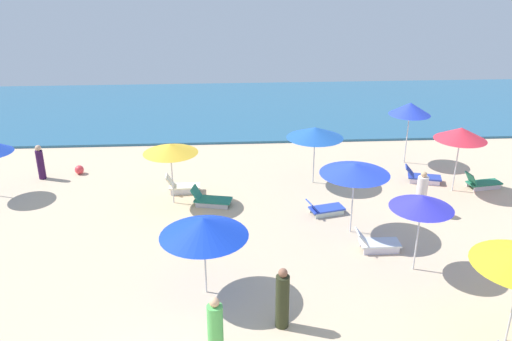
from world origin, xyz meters
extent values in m
cube|color=#2A6084|center=(0.00, 23.48, 0.06)|extent=(60.00, 13.03, 0.12)
cylinder|color=silver|center=(7.14, 5.21, 1.04)|extent=(0.05, 0.05, 2.08)
cone|color=#3332CC|center=(7.14, 5.21, 2.28)|extent=(1.86, 1.86, 0.39)
cube|color=silver|center=(6.41, 6.10, 0.12)|extent=(1.16, 0.05, 0.24)
cube|color=silver|center=(6.41, 6.64, 0.12)|extent=(1.16, 0.05, 0.24)
cube|color=silver|center=(6.41, 6.37, 0.27)|extent=(1.29, 0.65, 0.06)
cube|color=silver|center=(5.82, 6.38, 0.49)|extent=(0.41, 0.60, 0.48)
cylinder|color=silver|center=(9.72, 13.94, 1.15)|extent=(0.05, 0.05, 2.29)
cone|color=blue|center=(9.72, 13.94, 2.56)|extent=(1.84, 1.84, 0.54)
cylinder|color=silver|center=(0.85, 4.42, 0.92)|extent=(0.05, 0.05, 1.83)
cone|color=blue|center=(0.85, 4.42, 2.10)|extent=(2.45, 2.45, 0.53)
cylinder|color=silver|center=(-0.54, 10.33, 1.03)|extent=(0.05, 0.05, 2.06)
cone|color=gold|center=(-0.54, 10.33, 2.24)|extent=(2.06, 2.06, 0.36)
cube|color=silver|center=(-0.17, 11.03, 0.12)|extent=(1.11, 0.07, 0.24)
cube|color=silver|center=(-0.18, 11.52, 0.12)|extent=(1.11, 0.07, 0.24)
cube|color=white|center=(-0.17, 11.27, 0.27)|extent=(1.25, 0.61, 0.06)
cube|color=white|center=(-0.74, 11.26, 0.52)|extent=(0.35, 0.56, 0.51)
cube|color=silver|center=(0.92, 9.76, 0.10)|extent=(1.23, 0.31, 0.19)
cube|color=silver|center=(1.04, 10.31, 0.10)|extent=(1.23, 0.31, 0.19)
cube|color=#237864|center=(0.98, 10.03, 0.22)|extent=(1.50, 0.95, 0.06)
cube|color=#237864|center=(0.35, 10.18, 0.46)|extent=(0.45, 0.68, 0.50)
cylinder|color=silver|center=(5.75, 7.65, 1.09)|extent=(0.05, 0.05, 2.18)
cone|color=blue|center=(5.75, 7.65, 2.36)|extent=(2.34, 2.34, 0.36)
cube|color=silver|center=(5.25, 8.80, 0.10)|extent=(1.10, 0.32, 0.19)
cube|color=silver|center=(5.12, 9.29, 0.10)|extent=(1.10, 0.32, 0.19)
cube|color=#2A46B9|center=(5.19, 9.05, 0.22)|extent=(1.36, 0.89, 0.06)
cube|color=#2A46B9|center=(4.63, 8.90, 0.40)|extent=(0.49, 0.64, 0.40)
cylinder|color=silver|center=(5.15, 11.93, 1.00)|extent=(0.05, 0.05, 1.99)
cone|color=#2157B0|center=(5.15, 11.93, 2.21)|extent=(2.32, 2.32, 0.44)
cylinder|color=silver|center=(10.68, 10.77, 1.09)|extent=(0.05, 0.05, 2.19)
cone|color=red|center=(10.68, 10.77, 2.43)|extent=(2.02, 2.02, 0.49)
cube|color=silver|center=(9.75, 11.40, 0.11)|extent=(1.17, 0.37, 0.22)
cube|color=silver|center=(9.90, 11.91, 0.11)|extent=(1.17, 0.37, 0.22)
cube|color=#2A41A7|center=(9.83, 11.66, 0.25)|extent=(1.46, 0.97, 0.06)
cube|color=#2A41A7|center=(9.23, 11.83, 0.45)|extent=(0.55, 0.68, 0.45)
cube|color=silver|center=(12.10, 10.71, 0.10)|extent=(1.22, 0.23, 0.20)
cube|color=silver|center=(12.03, 11.19, 0.10)|extent=(1.22, 0.23, 0.20)
cube|color=#267957|center=(12.07, 10.95, 0.23)|extent=(1.44, 0.78, 0.06)
cube|color=#267957|center=(11.44, 10.85, 0.47)|extent=(0.39, 0.59, 0.51)
cylinder|color=#341440|center=(-6.34, 13.08, 0.64)|extent=(0.43, 0.43, 1.27)
sphere|color=tan|center=(-6.34, 13.08, 1.39)|extent=(0.25, 0.25, 0.25)
cylinder|color=silver|center=(8.61, 8.85, 0.74)|extent=(0.53, 0.53, 1.47)
sphere|color=tan|center=(8.61, 8.85, 1.57)|extent=(0.22, 0.22, 0.22)
cylinder|color=#2D321D|center=(2.84, 2.83, 0.75)|extent=(0.48, 0.48, 1.50)
sphere|color=#915D47|center=(2.84, 2.83, 1.61)|extent=(0.24, 0.24, 0.24)
cylinder|color=#50AF54|center=(1.15, 1.76, 0.74)|extent=(0.44, 0.44, 1.49)
sphere|color=tan|center=(1.15, 1.76, 1.59)|extent=(0.24, 0.24, 0.24)
cube|color=red|center=(9.90, 4.79, 0.19)|extent=(0.55, 0.66, 0.38)
sphere|color=#F33B43|center=(-4.89, 13.50, 0.19)|extent=(0.39, 0.39, 0.39)
camera|label=1|loc=(1.48, -8.20, 8.94)|focal=36.99mm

